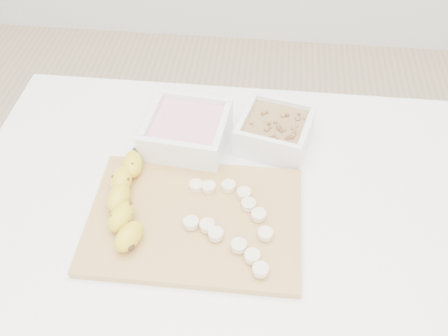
# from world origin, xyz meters

# --- Properties ---
(table) EXTENTS (1.00, 0.70, 0.75)m
(table) POSITION_xyz_m (0.00, 0.00, 0.65)
(table) COLOR white
(table) RESTS_ON ground
(bowl_yogurt) EXTENTS (0.18, 0.18, 0.07)m
(bowl_yogurt) POSITION_xyz_m (-0.09, 0.14, 0.79)
(bowl_yogurt) COLOR white
(bowl_yogurt) RESTS_ON table
(bowl_granola) EXTENTS (0.17, 0.17, 0.06)m
(bowl_granola) POSITION_xyz_m (0.09, 0.17, 0.78)
(bowl_granola) COLOR white
(bowl_granola) RESTS_ON table
(cutting_board) EXTENTS (0.38, 0.27, 0.01)m
(cutting_board) POSITION_xyz_m (-0.04, -0.05, 0.76)
(cutting_board) COLOR tan
(cutting_board) RESTS_ON table
(banana) EXTENTS (0.06, 0.22, 0.04)m
(banana) POSITION_xyz_m (-0.17, -0.04, 0.78)
(banana) COLOR gold
(banana) RESTS_ON cutting_board
(banana_slices) EXTENTS (0.16, 0.20, 0.02)m
(banana_slices) POSITION_xyz_m (0.02, -0.06, 0.77)
(banana_slices) COLOR beige
(banana_slices) RESTS_ON cutting_board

